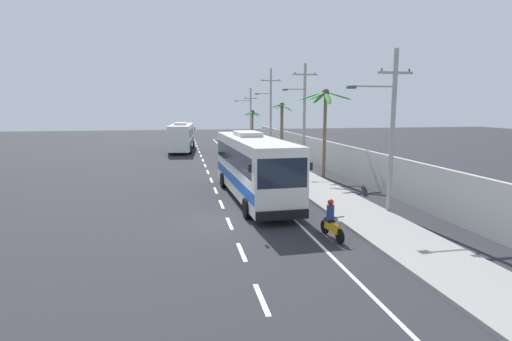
# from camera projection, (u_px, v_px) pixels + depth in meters

# --- Properties ---
(ground_plane) EXTENTS (160.00, 160.00, 0.00)m
(ground_plane) POSITION_uv_depth(u_px,v_px,m) (228.00, 220.00, 19.75)
(ground_plane) COLOR #28282D
(sidewalk_kerb) EXTENTS (3.20, 90.00, 0.14)m
(sidewalk_kerb) POSITION_uv_depth(u_px,v_px,m) (302.00, 179.00, 30.68)
(sidewalk_kerb) COLOR gray
(sidewalk_kerb) RESTS_ON ground
(lane_markings) EXTENTS (3.39, 71.90, 0.01)m
(lane_markings) POSITION_uv_depth(u_px,v_px,m) (231.00, 171.00, 34.66)
(lane_markings) COLOR white
(lane_markings) RESTS_ON ground
(boundary_wall) EXTENTS (0.24, 60.00, 2.49)m
(boundary_wall) POSITION_uv_depth(u_px,v_px,m) (330.00, 156.00, 35.06)
(boundary_wall) COLOR #B2B2AD
(boundary_wall) RESTS_ON ground
(coach_bus_foreground) EXTENTS (3.39, 12.53, 3.95)m
(coach_bus_foreground) POSITION_uv_depth(u_px,v_px,m) (253.00, 165.00, 24.19)
(coach_bus_foreground) COLOR silver
(coach_bus_foreground) RESTS_ON ground
(coach_bus_far_lane) EXTENTS (3.54, 11.52, 3.60)m
(coach_bus_far_lane) POSITION_uv_depth(u_px,v_px,m) (182.00, 136.00, 50.32)
(coach_bus_far_lane) COLOR white
(coach_bus_far_lane) RESTS_ON ground
(motorcycle_beside_bus) EXTENTS (0.56, 1.96, 1.66)m
(motorcycle_beside_bus) POSITION_uv_depth(u_px,v_px,m) (332.00, 223.00, 16.98)
(motorcycle_beside_bus) COLOR black
(motorcycle_beside_bus) RESTS_ON ground
(pedestrian_near_kerb) EXTENTS (0.36, 0.36, 1.73)m
(pedestrian_near_kerb) POSITION_uv_depth(u_px,v_px,m) (275.00, 157.00, 35.78)
(pedestrian_near_kerb) COLOR #75388E
(pedestrian_near_kerb) RESTS_ON sidewalk_kerb
(utility_pole_nearest) EXTENTS (3.45, 0.24, 8.36)m
(utility_pole_nearest) POSITION_uv_depth(u_px,v_px,m) (391.00, 127.00, 20.39)
(utility_pole_nearest) COLOR #9E9E99
(utility_pole_nearest) RESTS_ON ground
(utility_pole_mid) EXTENTS (3.05, 0.24, 9.12)m
(utility_pole_mid) POSITION_uv_depth(u_px,v_px,m) (304.00, 114.00, 34.60)
(utility_pole_mid) COLOR #9E9E99
(utility_pole_mid) RESTS_ON ground
(utility_pole_far) EXTENTS (3.18, 0.24, 10.02)m
(utility_pole_far) POSITION_uv_depth(u_px,v_px,m) (270.00, 108.00, 48.88)
(utility_pole_far) COLOR #9E9E99
(utility_pole_far) RESTS_ON ground
(utility_pole_distant) EXTENTS (3.55, 0.24, 8.41)m
(utility_pole_distant) POSITION_uv_depth(u_px,v_px,m) (250.00, 113.00, 63.30)
(utility_pole_distant) COLOR #9E9E99
(utility_pole_distant) RESTS_ON ground
(palm_nearest) EXTENTS (2.69, 2.41, 5.05)m
(palm_nearest) POSITION_uv_depth(u_px,v_px,m) (252.00, 119.00, 59.28)
(palm_nearest) COLOR brown
(palm_nearest) RESTS_ON ground
(palm_second) EXTENTS (3.93, 3.80, 6.87)m
(palm_second) POSITION_uv_depth(u_px,v_px,m) (325.00, 109.00, 30.85)
(palm_second) COLOR brown
(palm_second) RESTS_ON ground
(palm_third) EXTENTS (2.52, 2.81, 6.00)m
(palm_third) POSITION_uv_depth(u_px,v_px,m) (282.00, 120.00, 46.48)
(palm_third) COLOR brown
(palm_third) RESTS_ON ground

